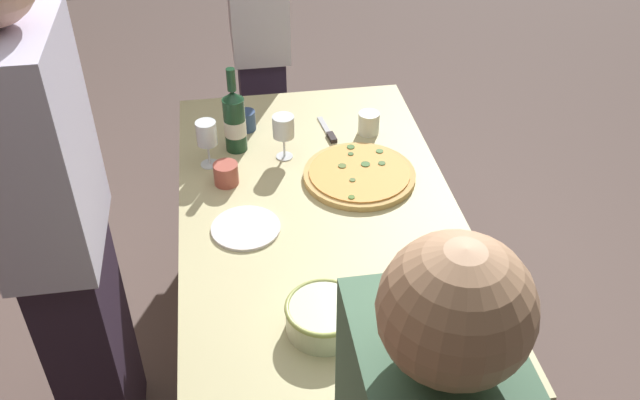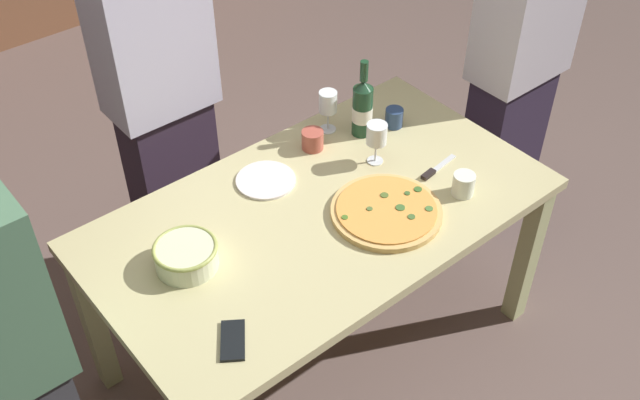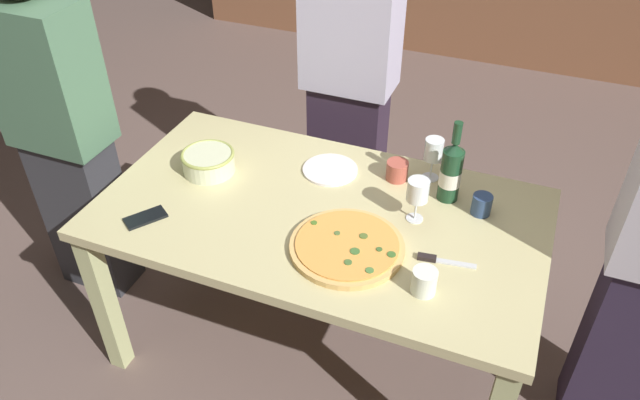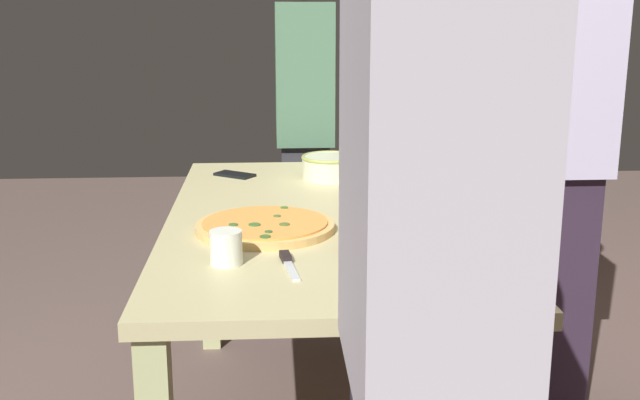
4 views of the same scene
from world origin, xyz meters
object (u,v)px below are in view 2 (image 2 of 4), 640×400
at_px(cell_phone, 233,340).
at_px(person_guest_left, 517,69).
at_px(person_host, 161,98).
at_px(pizza, 386,211).
at_px(wine_bottle, 362,107).
at_px(dining_table, 320,229).
at_px(wine_glass_near_pizza, 328,103).
at_px(pizza_knife, 434,170).
at_px(cup_amber, 463,184).
at_px(cup_spare, 313,140).
at_px(serving_bowl, 186,255).
at_px(side_plate, 266,180).
at_px(cup_ceramic, 394,118).
at_px(wine_glass_by_bottle, 377,136).

xyz_separation_m(cell_phone, person_guest_left, (1.71, 0.37, 0.06)).
height_order(cell_phone, person_host, person_host).
relative_size(pizza, wine_bottle, 1.20).
height_order(dining_table, wine_glass_near_pizza, wine_glass_near_pizza).
xyz_separation_m(wine_glass_near_pizza, cell_phone, (-0.88, -0.62, -0.12)).
height_order(wine_bottle, person_host, person_host).
bearing_deg(dining_table, pizza_knife, -12.98).
xyz_separation_m(cup_amber, cup_spare, (-0.24, 0.54, -0.00)).
height_order(pizza, person_guest_left, person_guest_left).
height_order(serving_bowl, cup_amber, same).
xyz_separation_m(wine_glass_near_pizza, cup_spare, (-0.12, -0.05, -0.09)).
bearing_deg(cup_spare, pizza, -95.09).
height_order(pizza, serving_bowl, serving_bowl).
height_order(cup_amber, cell_phone, cup_amber).
bearing_deg(pizza_knife, side_plate, 145.75).
bearing_deg(person_host, pizza, 7.32).
height_order(cup_ceramic, person_host, person_host).
height_order(dining_table, pizza, pizza).
height_order(cell_phone, pizza_knife, pizza_knife).
bearing_deg(cup_spare, dining_table, -124.95).
bearing_deg(wine_glass_near_pizza, pizza, -107.58).
bearing_deg(pizza, dining_table, 134.97).
distance_m(side_plate, person_host, 0.55).
bearing_deg(wine_bottle, cup_ceramic, -19.17).
bearing_deg(dining_table, person_guest_left, 4.66).
relative_size(dining_table, cell_phone, 11.11).
xyz_separation_m(cup_spare, pizza_knife, (0.26, -0.39, -0.03)).
bearing_deg(cup_amber, dining_table, 150.20).
bearing_deg(pizza_knife, dining_table, 167.02).
height_order(wine_glass_near_pizza, cell_phone, wine_glass_near_pizza).
distance_m(wine_glass_near_pizza, cup_amber, 0.61).
relative_size(dining_table, person_guest_left, 0.99).
bearing_deg(cell_phone, wine_glass_near_pizza, -109.75).
bearing_deg(wine_bottle, cell_phone, -151.73).
bearing_deg(person_guest_left, wine_glass_by_bottle, -3.46).
height_order(pizza, wine_glass_by_bottle, wine_glass_by_bottle).
xyz_separation_m(dining_table, side_plate, (-0.05, 0.24, 0.10)).
distance_m(dining_table, cup_spare, 0.38).
xyz_separation_m(cup_ceramic, person_guest_left, (0.62, -0.10, 0.03)).
bearing_deg(cup_amber, cup_spare, 113.99).
bearing_deg(cup_spare, wine_bottle, -12.72).
relative_size(cell_phone, person_guest_left, 0.09).
bearing_deg(wine_bottle, person_guest_left, -11.17).
bearing_deg(person_guest_left, cup_spare, -16.17).
xyz_separation_m(pizza, wine_glass_near_pizza, (0.16, 0.50, 0.11)).
bearing_deg(wine_bottle, cup_amber, -86.06).
height_order(cup_spare, pizza_knife, cup_spare).
bearing_deg(wine_bottle, wine_glass_near_pizza, 131.24).
bearing_deg(cup_amber, side_plate, 135.04).
height_order(serving_bowl, person_host, person_host).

